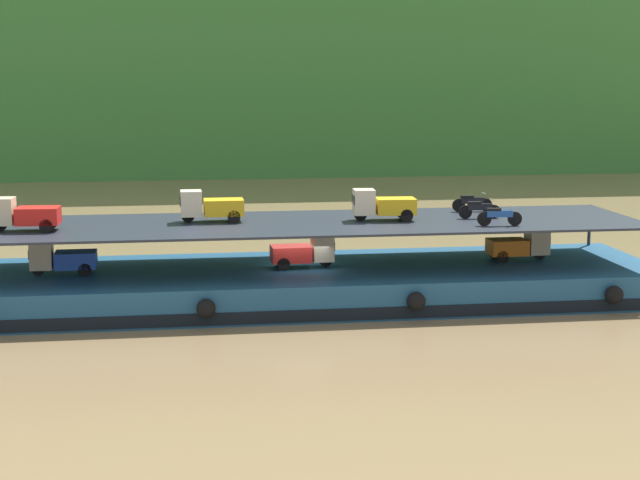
{
  "coord_description": "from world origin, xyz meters",
  "views": [
    {
      "loc": [
        -5.15,
        -41.78,
        9.88
      ],
      "look_at": [
        0.91,
        0.0,
        2.7
      ],
      "focal_mm": 55.22,
      "sensor_mm": 36.0,
      "label": 1
    }
  ],
  "objects_px": {
    "mini_truck_lower_stern": "(62,259)",
    "mini_truck_lower_mid": "(519,245)",
    "mini_truck_lower_aft": "(304,252)",
    "motorcycle_upper_stbd": "(472,202)",
    "motorcycle_upper_port": "(499,216)",
    "mini_truck_upper_mid": "(211,206)",
    "mini_truck_upper_fore": "(383,205)",
    "motorcycle_upper_centre": "(479,209)",
    "cargo_barge": "(299,285)",
    "mini_truck_upper_stern": "(24,214)"
  },
  "relations": [
    {
      "from": "mini_truck_lower_stern",
      "to": "mini_truck_lower_mid",
      "type": "bearing_deg",
      "value": 1.04
    },
    {
      "from": "mini_truck_lower_aft",
      "to": "motorcycle_upper_stbd",
      "type": "bearing_deg",
      "value": 15.01
    },
    {
      "from": "mini_truck_lower_mid",
      "to": "motorcycle_upper_port",
      "type": "height_order",
      "value": "motorcycle_upper_port"
    },
    {
      "from": "mini_truck_upper_mid",
      "to": "mini_truck_upper_fore",
      "type": "height_order",
      "value": "same"
    },
    {
      "from": "mini_truck_lower_mid",
      "to": "mini_truck_upper_mid",
      "type": "bearing_deg",
      "value": 178.28
    },
    {
      "from": "mini_truck_upper_fore",
      "to": "motorcycle_upper_port",
      "type": "distance_m",
      "value": 5.07
    },
    {
      "from": "motorcycle_upper_port",
      "to": "motorcycle_upper_centre",
      "type": "xyz_separation_m",
      "value": [
        -0.18,
        2.21,
        0.0
      ]
    },
    {
      "from": "cargo_barge",
      "to": "mini_truck_upper_fore",
      "type": "height_order",
      "value": "mini_truck_upper_fore"
    },
    {
      "from": "cargo_barge",
      "to": "motorcycle_upper_centre",
      "type": "bearing_deg",
      "value": 0.21
    },
    {
      "from": "cargo_barge",
      "to": "motorcycle_upper_stbd",
      "type": "height_order",
      "value": "motorcycle_upper_stbd"
    },
    {
      "from": "motorcycle_upper_centre",
      "to": "mini_truck_upper_fore",
      "type": "bearing_deg",
      "value": 179.78
    },
    {
      "from": "mini_truck_lower_mid",
      "to": "motorcycle_upper_stbd",
      "type": "relative_size",
      "value": 1.45
    },
    {
      "from": "mini_truck_lower_mid",
      "to": "motorcycle_upper_centre",
      "type": "bearing_deg",
      "value": -172.21
    },
    {
      "from": "mini_truck_upper_fore",
      "to": "motorcycle_upper_stbd",
      "type": "height_order",
      "value": "mini_truck_upper_fore"
    },
    {
      "from": "cargo_barge",
      "to": "motorcycle_upper_centre",
      "type": "relative_size",
      "value": 16.53
    },
    {
      "from": "cargo_barge",
      "to": "mini_truck_upper_fore",
      "type": "bearing_deg",
      "value": 0.72
    },
    {
      "from": "mini_truck_lower_stern",
      "to": "mini_truck_lower_mid",
      "type": "height_order",
      "value": "same"
    },
    {
      "from": "cargo_barge",
      "to": "motorcycle_upper_port",
      "type": "bearing_deg",
      "value": -14.78
    },
    {
      "from": "cargo_barge",
      "to": "motorcycle_upper_port",
      "type": "height_order",
      "value": "motorcycle_upper_port"
    },
    {
      "from": "cargo_barge",
      "to": "mini_truck_upper_fore",
      "type": "distance_m",
      "value": 5.05
    },
    {
      "from": "mini_truck_lower_aft",
      "to": "mini_truck_upper_mid",
      "type": "height_order",
      "value": "mini_truck_upper_mid"
    },
    {
      "from": "mini_truck_upper_mid",
      "to": "motorcycle_upper_stbd",
      "type": "xyz_separation_m",
      "value": [
        12.17,
        1.52,
        -0.26
      ]
    },
    {
      "from": "mini_truck_lower_stern",
      "to": "motorcycle_upper_stbd",
      "type": "relative_size",
      "value": 1.44
    },
    {
      "from": "cargo_barge",
      "to": "mini_truck_upper_stern",
      "type": "distance_m",
      "value": 11.94
    },
    {
      "from": "mini_truck_lower_aft",
      "to": "mini_truck_upper_fore",
      "type": "bearing_deg",
      "value": 0.19
    },
    {
      "from": "mini_truck_lower_aft",
      "to": "mini_truck_upper_fore",
      "type": "xyz_separation_m",
      "value": [
        3.51,
        0.01,
        2.0
      ]
    },
    {
      "from": "mini_truck_lower_mid",
      "to": "motorcycle_upper_port",
      "type": "relative_size",
      "value": 1.45
    },
    {
      "from": "mini_truck_upper_stern",
      "to": "mini_truck_upper_fore",
      "type": "height_order",
      "value": "same"
    },
    {
      "from": "motorcycle_upper_centre",
      "to": "motorcycle_upper_port",
      "type": "bearing_deg",
      "value": -85.32
    },
    {
      "from": "mini_truck_upper_fore",
      "to": "mini_truck_upper_stern",
      "type": "bearing_deg",
      "value": -177.05
    },
    {
      "from": "mini_truck_upper_stern",
      "to": "mini_truck_upper_fore",
      "type": "xyz_separation_m",
      "value": [
        15.11,
        0.78,
        0.0
      ]
    },
    {
      "from": "cargo_barge",
      "to": "mini_truck_upper_mid",
      "type": "height_order",
      "value": "mini_truck_upper_mid"
    },
    {
      "from": "motorcycle_upper_centre",
      "to": "mini_truck_upper_stern",
      "type": "bearing_deg",
      "value": -177.76
    },
    {
      "from": "mini_truck_upper_mid",
      "to": "mini_truck_upper_fore",
      "type": "bearing_deg",
      "value": -5.15
    },
    {
      "from": "mini_truck_lower_stern",
      "to": "motorcycle_upper_port",
      "type": "relative_size",
      "value": 1.45
    },
    {
      "from": "mini_truck_upper_stern",
      "to": "mini_truck_upper_fore",
      "type": "distance_m",
      "value": 15.13
    },
    {
      "from": "mini_truck_upper_fore",
      "to": "motorcycle_upper_centre",
      "type": "bearing_deg",
      "value": -0.22
    },
    {
      "from": "mini_truck_lower_aft",
      "to": "mini_truck_upper_mid",
      "type": "xyz_separation_m",
      "value": [
        -3.97,
        0.69,
        2.0
      ]
    },
    {
      "from": "mini_truck_lower_stern",
      "to": "motorcycle_upper_port",
      "type": "height_order",
      "value": "motorcycle_upper_port"
    },
    {
      "from": "mini_truck_lower_stern",
      "to": "mini_truck_lower_aft",
      "type": "height_order",
      "value": "same"
    },
    {
      "from": "mini_truck_lower_stern",
      "to": "motorcycle_upper_port",
      "type": "distance_m",
      "value": 18.5
    },
    {
      "from": "mini_truck_lower_mid",
      "to": "motorcycle_upper_port",
      "type": "bearing_deg",
      "value": -126.37
    },
    {
      "from": "mini_truck_lower_stern",
      "to": "mini_truck_upper_stern",
      "type": "distance_m",
      "value": 2.51
    },
    {
      "from": "mini_truck_upper_mid",
      "to": "motorcycle_upper_centre",
      "type": "height_order",
      "value": "mini_truck_upper_mid"
    },
    {
      "from": "mini_truck_lower_aft",
      "to": "mini_truck_lower_mid",
      "type": "xyz_separation_m",
      "value": [
        9.89,
        0.27,
        0.0
      ]
    },
    {
      "from": "cargo_barge",
      "to": "motorcycle_upper_stbd",
      "type": "bearing_deg",
      "value": 14.92
    },
    {
      "from": "cargo_barge",
      "to": "mini_truck_upper_mid",
      "type": "distance_m",
      "value": 5.16
    },
    {
      "from": "mini_truck_upper_mid",
      "to": "mini_truck_upper_fore",
      "type": "xyz_separation_m",
      "value": [
        7.47,
        -0.67,
        0.0
      ]
    },
    {
      "from": "mini_truck_lower_stern",
      "to": "mini_truck_upper_stern",
      "type": "xyz_separation_m",
      "value": [
        -1.36,
        -0.67,
        2.0
      ]
    },
    {
      "from": "mini_truck_lower_mid",
      "to": "motorcycle_upper_centre",
      "type": "xyz_separation_m",
      "value": [
        -2.01,
        -0.27,
        1.74
      ]
    }
  ]
}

